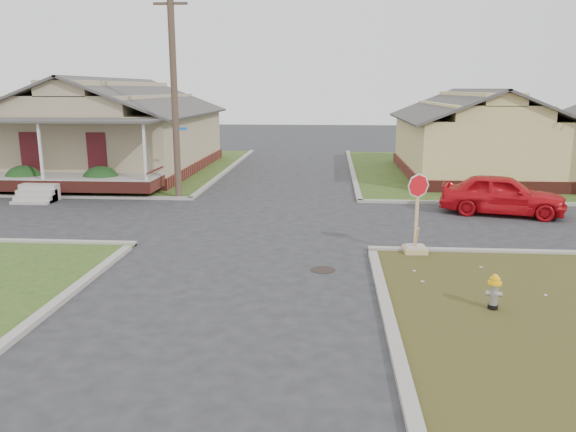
# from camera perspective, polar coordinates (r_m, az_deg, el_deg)

# --- Properties ---
(ground) EXTENTS (120.00, 120.00, 0.00)m
(ground) POSITION_cam_1_polar(r_m,az_deg,el_deg) (15.49, -4.60, -4.72)
(ground) COLOR #272729
(ground) RESTS_ON ground
(verge_far_left) EXTENTS (19.00, 19.00, 0.05)m
(verge_far_left) POSITION_cam_1_polar(r_m,az_deg,el_deg) (36.32, -20.75, 4.67)
(verge_far_left) COLOR #2D491A
(verge_far_left) RESTS_ON ground
(curbs) EXTENTS (80.00, 40.00, 0.12)m
(curbs) POSITION_cam_1_polar(r_m,az_deg,el_deg) (20.27, -2.42, -0.47)
(curbs) COLOR #9A958B
(curbs) RESTS_ON ground
(manhole) EXTENTS (0.64, 0.64, 0.01)m
(manhole) POSITION_cam_1_polar(r_m,az_deg,el_deg) (14.83, 3.56, -5.48)
(manhole) COLOR black
(manhole) RESTS_ON ground
(corner_house) EXTENTS (10.10, 15.50, 5.30)m
(corner_house) POSITION_cam_1_polar(r_m,az_deg,el_deg) (33.70, -17.32, 8.21)
(corner_house) COLOR maroon
(corner_house) RESTS_ON ground
(side_house_yellow) EXTENTS (7.60, 11.60, 4.70)m
(side_house_yellow) POSITION_cam_1_polar(r_m,az_deg,el_deg) (32.10, 18.32, 7.77)
(side_house_yellow) COLOR maroon
(side_house_yellow) RESTS_ON ground
(utility_pole) EXTENTS (1.80, 0.28, 9.00)m
(utility_pole) POSITION_cam_1_polar(r_m,az_deg,el_deg) (24.38, -11.50, 12.59)
(utility_pole) COLOR #403125
(utility_pole) RESTS_ON ground
(fire_hydrant) EXTENTS (0.29, 0.29, 0.78)m
(fire_hydrant) POSITION_cam_1_polar(r_m,az_deg,el_deg) (12.81, 20.22, -7.05)
(fire_hydrant) COLOR black
(fire_hydrant) RESTS_ON ground
(stop_sign) EXTENTS (0.65, 0.64, 2.30)m
(stop_sign) POSITION_cam_1_polar(r_m,az_deg,el_deg) (16.47, 12.84, -1.96)
(stop_sign) COLOR tan
(stop_sign) RESTS_ON ground
(red_sedan) EXTENTS (4.80, 2.92, 1.53)m
(red_sedan) POSITION_cam_1_polar(r_m,az_deg,el_deg) (22.61, 20.93, 2.06)
(red_sedan) COLOR red
(red_sedan) RESTS_ON ground
(hedge_left) EXTENTS (1.56, 1.28, 1.19)m
(hedge_left) POSITION_cam_1_polar(r_m,az_deg,el_deg) (27.94, -25.25, 3.34)
(hedge_left) COLOR #173E16
(hedge_left) RESTS_ON verge_far_left
(hedge_right) EXTENTS (1.55, 1.27, 1.19)m
(hedge_right) POSITION_cam_1_polar(r_m,az_deg,el_deg) (26.47, -18.47, 3.44)
(hedge_right) COLOR #173E16
(hedge_right) RESTS_ON verge_far_left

